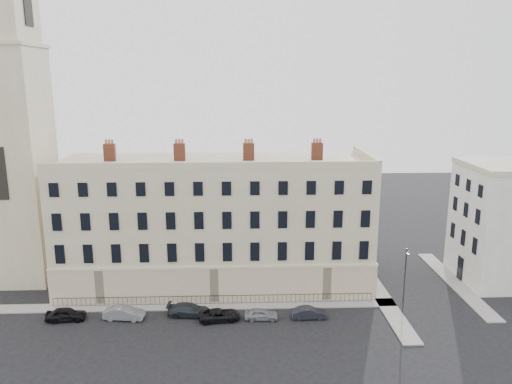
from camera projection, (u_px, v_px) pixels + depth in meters
ground at (272, 327)px, 49.98m from camera, size 160.00×160.00×0.00m
terrace at (216, 222)px, 59.69m from camera, size 36.22×12.22×17.00m
church_tower at (9, 128)px, 58.21m from camera, size 8.00×8.13×44.00m
adjacent_building at (505, 225)px, 60.18m from camera, size 10.00×10.00×14.00m
pavement_terrace at (178, 306)px, 54.45m from camera, size 48.00×2.00×0.12m
pavement_east_return at (378, 291)px, 58.24m from camera, size 2.00×24.00×0.12m
pavement_adjacent at (455, 283)px, 60.56m from camera, size 2.00×20.00×0.12m
railings at (214, 300)px, 54.88m from camera, size 35.00×0.04×0.96m
car_a at (66, 314)px, 51.28m from camera, size 4.14×1.92×1.37m
car_b at (124, 313)px, 51.53m from camera, size 4.32×1.93×1.38m
car_c at (189, 310)px, 52.27m from camera, size 4.75×2.29×1.33m
car_d at (220, 315)px, 51.30m from camera, size 4.53×2.51×1.20m
car_e at (261, 314)px, 51.50m from camera, size 3.55×1.57×1.19m
car_f at (309, 313)px, 51.74m from camera, size 3.74×1.41×1.22m
streetlamp at (405, 278)px, 51.88m from camera, size 0.51×1.55×7.28m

